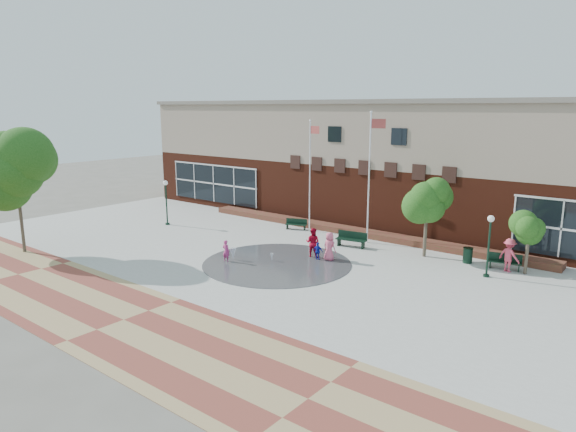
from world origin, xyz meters
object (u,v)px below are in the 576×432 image
Objects in this scene: bench_left at (296,226)px; tree_big_left at (16,170)px; flagpole_left at (310,170)px; trash_can at (468,255)px; flagpole_right at (370,171)px; child_splash at (226,251)px.

bench_left is 18.32m from tree_big_left.
flagpole_left is 18.47m from tree_big_left.
tree_big_left is (-22.04, -14.55, 4.57)m from trash_can.
bench_left is 12.59m from trash_can.
flagpole_right is 10.54m from child_splash.
flagpole_right is at bearing 5.94° from flagpole_left.
flagpole_right reaches higher than trash_can.
flagpole_right is at bearing -22.30° from bench_left.
tree_big_left reaches higher than bench_left.
trash_can is at bearing 33.44° from tree_big_left.
bench_left is at bearing 57.68° from tree_big_left.
bench_left is at bearing 178.18° from trash_can.
tree_big_left is 5.50× the size of child_splash.
trash_can is (6.68, -0.42, -4.26)m from flagpole_right.
trash_can is (12.58, -0.40, 0.21)m from bench_left.
bench_left is 8.91m from child_splash.
tree_big_left is (-10.53, -15.17, 0.66)m from flagpole_left.
flagpole_left is at bearing 166.95° from flagpole_right.
flagpole_left is 0.93× the size of flagpole_right.
flagpole_left is at bearing -10.93° from bench_left.
trash_can is 26.80m from tree_big_left.
flagpole_left is at bearing -93.61° from child_splash.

